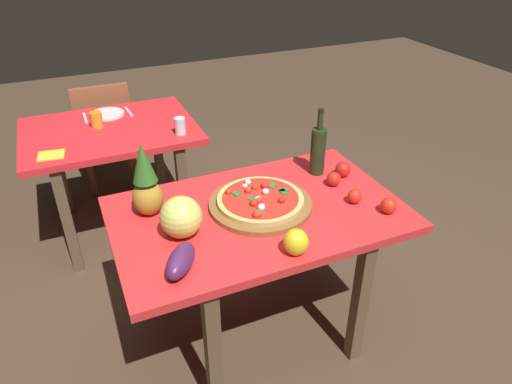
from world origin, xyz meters
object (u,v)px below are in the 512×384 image
object	(u,v)px
dinner_plate	(107,114)
fork_utensil	(85,118)
dining_chair	(105,129)
pineapple_left	(146,184)
display_table	(258,227)
pizza_board	(260,204)
drinking_glass_juice	(96,120)
bell_pepper	(296,242)
drinking_glass_water	(180,126)
tomato_by_bottle	(389,206)
eggplant	(181,261)
tomato_at_corner	(334,179)
tomato_beside_pepper	(343,169)
tomato_near_board	(355,196)
pizza	(260,199)
background_table	(112,144)
knife_utensil	(129,112)
melon	(181,217)
napkin_folded	(51,155)
wine_bottle	(318,150)

from	to	relation	value
dinner_plate	fork_utensil	bearing A→B (deg)	180.00
dining_chair	pineapple_left	xyz separation A→B (m)	(0.01, -1.67, 0.41)
dining_chair	dinner_plate	xyz separation A→B (m)	(0.00, -0.40, 0.27)
display_table	pizza_board	distance (m)	0.11
drinking_glass_juice	fork_utensil	xyz separation A→B (m)	(-0.06, 0.17, -0.04)
bell_pepper	drinking_glass_water	bearing A→B (deg)	94.74
drinking_glass_juice	dinner_plate	world-z (taller)	drinking_glass_juice
tomato_by_bottle	eggplant	bearing A→B (deg)	-179.64
eggplant	pizza_board	bearing A→B (deg)	31.82
bell_pepper	fork_utensil	world-z (taller)	bell_pepper
pizza_board	tomato_at_corner	xyz separation A→B (m)	(0.41, 0.03, 0.02)
tomato_beside_pepper	drinking_glass_juice	xyz separation A→B (m)	(-1.06, 1.15, 0.01)
tomato_beside_pepper	dinner_plate	xyz separation A→B (m)	(-0.98, 1.32, -0.03)
display_table	tomato_near_board	distance (m)	0.47
tomato_beside_pepper	drinking_glass_water	world-z (taller)	drinking_glass_water
tomato_beside_pepper	tomato_by_bottle	world-z (taller)	tomato_beside_pepper
pizza	tomato_near_board	distance (m)	0.44
background_table	knife_utensil	xyz separation A→B (m)	(0.16, 0.22, 0.11)
melon	napkin_folded	bearing A→B (deg)	115.11
bell_pepper	tomato_near_board	size ratio (longest dim) A/B	1.67
dinner_plate	knife_utensil	bearing A→B (deg)	0.00
pineapple_left	dinner_plate	size ratio (longest dim) A/B	1.58
tomato_at_corner	napkin_folded	xyz separation A→B (m)	(-1.26, 0.90, -0.03)
tomato_near_board	dinner_plate	world-z (taller)	tomato_near_board
pizza_board	tomato_at_corner	size ratio (longest dim) A/B	6.65
bell_pepper	dinner_plate	bearing A→B (deg)	104.94
eggplant	fork_utensil	size ratio (longest dim) A/B	1.11
drinking_glass_juice	drinking_glass_water	bearing A→B (deg)	-34.69
display_table	drinking_glass_water	size ratio (longest dim) A/B	12.65
pineapple_left	dinner_plate	bearing A→B (deg)	90.23
pineapple_left	tomato_by_bottle	bearing A→B (deg)	-23.28
tomato_at_corner	tomato_by_bottle	size ratio (longest dim) A/B	0.97
wine_bottle	drinking_glass_water	distance (m)	0.91
display_table	dining_chair	bearing A→B (deg)	104.02
tomato_beside_pepper	drinking_glass_juice	size ratio (longest dim) A/B	0.81
pizza_board	napkin_folded	world-z (taller)	pizza_board
drinking_glass_juice	drinking_glass_water	world-z (taller)	drinking_glass_water
pizza_board	melon	bearing A→B (deg)	-170.45
tomato_beside_pepper	tomato_at_corner	xyz separation A→B (m)	(-0.09, -0.06, -0.00)
wine_bottle	eggplant	distance (m)	0.97
fork_utensil	melon	bearing A→B (deg)	-80.46
tomato_near_board	wine_bottle	bearing A→B (deg)	92.82
melon	dinner_plate	distance (m)	1.48
tomato_by_bottle	fork_utensil	bearing A→B (deg)	123.69
pineapple_left	tomato_by_bottle	world-z (taller)	pineapple_left
melon	drinking_glass_water	world-z (taller)	melon
knife_utensil	pizza_board	bearing A→B (deg)	-80.68
tomato_by_bottle	bell_pepper	bearing A→B (deg)	-170.59
pizza_board	bell_pepper	xyz separation A→B (m)	(-0.01, -0.36, 0.04)
pineapple_left	melon	distance (m)	0.24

